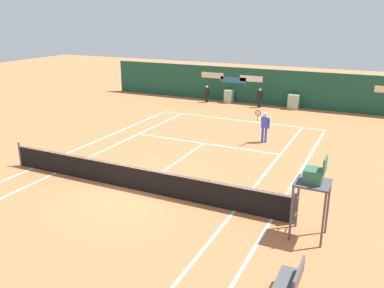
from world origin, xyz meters
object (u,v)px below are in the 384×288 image
object	(u,v)px
tennis_ball_by_sideline	(173,165)
player_on_baseline	(264,125)
player_bench	(291,280)
ball_kid_centre_post	(260,97)
umpire_chair	(313,183)
ball_kid_left_post	(207,93)

from	to	relation	value
tennis_ball_by_sideline	player_on_baseline	bearing A→B (deg)	62.67
player_bench	ball_kid_centre_post	bearing A→B (deg)	18.58
player_on_baseline	umpire_chair	bearing A→B (deg)	116.14
player_on_baseline	ball_kid_left_post	xyz separation A→B (m)	(-6.68, 7.84, -0.22)
umpire_chair	player_on_baseline	size ratio (longest dim) A/B	1.43
umpire_chair	ball_kid_left_post	bearing A→B (deg)	32.68
ball_kid_centre_post	player_bench	bearing A→B (deg)	112.66
ball_kid_left_post	tennis_ball_by_sideline	world-z (taller)	ball_kid_left_post
player_bench	tennis_ball_by_sideline	size ratio (longest dim) A/B	16.89
ball_kid_left_post	tennis_ball_by_sideline	xyz separation A→B (m)	(4.04, -12.94, -0.70)
player_on_baseline	player_bench	bearing A→B (deg)	110.86
player_bench	ball_kid_left_post	distance (m)	22.11
ball_kid_centre_post	tennis_ball_by_sideline	world-z (taller)	ball_kid_centre_post
player_on_baseline	ball_kid_centre_post	size ratio (longest dim) A/B	1.32
ball_kid_left_post	ball_kid_centre_post	distance (m)	4.11
ball_kid_left_post	umpire_chair	bearing A→B (deg)	128.84
umpire_chair	player_bench	bearing A→B (deg)	-177.76
ball_kid_left_post	ball_kid_centre_post	world-z (taller)	ball_kid_centre_post
player_bench	ball_kid_centre_post	size ratio (longest dim) A/B	0.84
umpire_chair	player_bench	world-z (taller)	umpire_chair
player_on_baseline	tennis_ball_by_sideline	world-z (taller)	player_on_baseline
tennis_ball_by_sideline	player_bench	bearing A→B (deg)	-44.40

